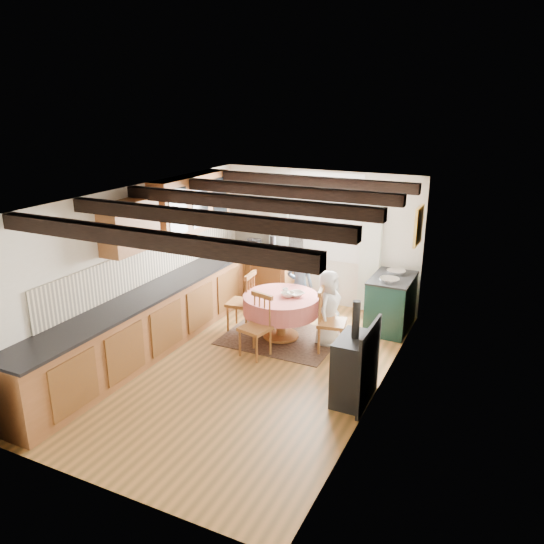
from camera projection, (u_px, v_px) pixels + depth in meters
The scene contains 41 objects.
floor at pixel (247, 366), 7.44m from camera, with size 3.60×5.50×0.00m, color #A16B32.
ceiling at pixel (244, 195), 6.69m from camera, with size 3.60×5.50×0.00m, color white.
wall_back at pixel (320, 238), 9.42m from camera, with size 3.60×0.00×2.40m, color silver.
wall_front at pixel (98, 380), 4.71m from camera, with size 3.60×0.00×2.40m, color silver.
wall_left at pixel (138, 268), 7.80m from camera, with size 0.00×5.50×2.40m, color silver.
wall_right at pixel (379, 307), 6.32m from camera, with size 0.00×5.50×2.40m, color silver.
beam_a at pixel (143, 239), 5.00m from camera, with size 3.60×0.16×0.16m, color black.
beam_b at pixel (201, 218), 5.86m from camera, with size 3.60×0.16×0.16m, color black.
beam_c at pixel (245, 203), 6.72m from camera, with size 3.60×0.16×0.16m, color black.
beam_d at pixel (278, 191), 7.57m from camera, with size 3.60×0.16×0.16m, color black.
beam_e at pixel (305, 181), 8.43m from camera, with size 3.60×0.16×0.16m, color black.
splash_left at pixel (152, 262), 8.05m from camera, with size 0.02×4.50×0.55m, color beige.
splash_back at pixel (268, 233), 9.81m from camera, with size 1.40×0.02×0.55m, color beige.
base_cabinet_left at pixel (158, 319), 7.92m from camera, with size 0.60×5.30×0.88m, color brown.
base_cabinet_back at pixel (259, 276), 9.83m from camera, with size 1.30×0.60×0.88m, color brown.
worktop_left at pixel (157, 290), 7.77m from camera, with size 0.64×5.30×0.04m, color black.
worktop_back at pixel (259, 252), 9.67m from camera, with size 1.30×0.64×0.04m, color black.
wall_cabinet_glass at pixel (191, 204), 8.53m from camera, with size 0.34×1.80×0.90m, color brown.
wall_cabinet_solid at pixel (129, 226), 7.26m from camera, with size 0.34×0.90×0.70m, color brown.
window_frame at pixel (325, 217), 9.24m from camera, with size 1.34×0.03×1.54m, color white.
window_pane at pixel (326, 217), 9.24m from camera, with size 1.20×0.01×1.40m, color white.
curtain_left at pixel (279, 240), 9.67m from camera, with size 0.35×0.10×2.10m, color silver.
curtain_right at pixel (370, 252), 8.97m from camera, with size 0.35×0.10×2.10m, color silver.
curtain_rod at pixel (325, 183), 8.98m from camera, with size 0.03×0.03×2.00m, color black.
wall_picture at pixel (419, 226), 8.15m from camera, with size 0.04×0.50×0.60m, color gold.
wall_plate at pixel (379, 216), 8.80m from camera, with size 0.30×0.30×0.02m, color silver.
rug at pixel (281, 337), 8.32m from camera, with size 1.72×1.34×0.01m, color black.
dining_table at pixel (281, 317), 8.21m from camera, with size 1.16×1.16×0.70m, color #B3574D, non-canonical shape.
chair_near at pixel (255, 326), 7.61m from camera, with size 0.40×0.41×0.92m, color brown, non-canonical shape.
chair_left at pixel (241, 301), 8.50m from camera, with size 0.42×0.44×0.97m, color brown, non-canonical shape.
chair_right at pixel (332, 320), 7.74m from camera, with size 0.42×0.44×0.97m, color brown, non-canonical shape.
aga_range at pixel (391, 302), 8.52m from camera, with size 0.63×0.98×0.90m, color black, non-canonical shape.
cast_iron_stove at pixel (354, 352), 6.41m from camera, with size 0.39×0.66×1.31m, color black, non-canonical shape.
child_far at pixel (300, 286), 8.83m from camera, with size 0.44×0.29×1.20m, color #455D70.
child_right at pixel (328, 308), 7.96m from camera, with size 0.57×0.37×1.16m, color silver.
bowl_a at pixel (296, 294), 8.08m from camera, with size 0.24×0.24×0.06m, color silver.
bowl_b at pixel (288, 295), 8.05m from camera, with size 0.21×0.21×0.06m, color silver.
cup at pixel (285, 291), 8.17m from camera, with size 0.09×0.09×0.08m, color silver.
canister_tall at pixel (251, 244), 9.68m from camera, with size 0.13×0.13×0.22m, color #262628.
canister_wide at pixel (257, 245), 9.67m from camera, with size 0.19×0.19×0.21m, color #262628.
canister_slim at pixel (273, 244), 9.52m from camera, with size 0.11×0.11×0.31m, color #262628.
Camera 1 is at (3.19, -5.85, 3.57)m, focal length 35.22 mm.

